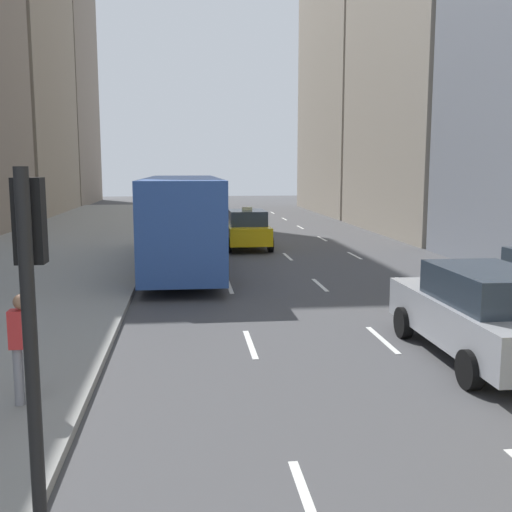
# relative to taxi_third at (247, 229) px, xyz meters

# --- Properties ---
(sidewalk_left) EXTENTS (8.00, 66.00, 0.15)m
(sidewalk_left) POSITION_rel_taxi_third_xyz_m (-8.20, -1.78, -0.81)
(sidewalk_left) COLOR gray
(sidewalk_left) RESTS_ON ground
(lane_markings) EXTENTS (5.72, 56.00, 0.01)m
(lane_markings) POSITION_rel_taxi_third_xyz_m (1.40, -5.78, -0.87)
(lane_markings) COLOR white
(lane_markings) RESTS_ON ground
(taxi_third) EXTENTS (2.02, 4.40, 1.87)m
(taxi_third) POSITION_rel_taxi_third_xyz_m (0.00, 0.00, 0.00)
(taxi_third) COLOR yellow
(taxi_third) RESTS_ON ground
(sedan_black_near) EXTENTS (2.02, 4.88, 1.77)m
(sedan_black_near) POSITION_rel_taxi_third_xyz_m (2.80, -16.24, 0.02)
(sedan_black_near) COLOR #9EA0A5
(sedan_black_near) RESTS_ON ground
(city_bus) EXTENTS (2.80, 11.61, 3.25)m
(city_bus) POSITION_rel_taxi_third_xyz_m (-2.81, -4.86, 0.91)
(city_bus) COLOR #2D519E
(city_bus) RESTS_ON ground
(pedestrian_mid_block) EXTENTS (0.36, 0.22, 1.65)m
(pedestrian_mid_block) POSITION_rel_taxi_third_xyz_m (-5.03, -17.90, 0.19)
(pedestrian_mid_block) COLOR gray
(pedestrian_mid_block) RESTS_ON sidewalk_left
(traffic_light_pole) EXTENTS (0.24, 0.42, 3.60)m
(traffic_light_pole) POSITION_rel_taxi_third_xyz_m (-3.95, -21.53, 1.53)
(traffic_light_pole) COLOR black
(traffic_light_pole) RESTS_ON ground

